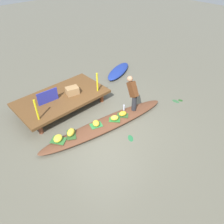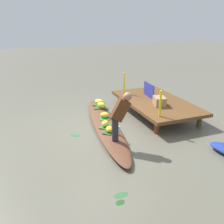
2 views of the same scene
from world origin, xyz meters
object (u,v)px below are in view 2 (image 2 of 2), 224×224
Objects in this scene: banana_bunch_4 at (105,115)px; market_banner at (149,90)px; banana_bunch_1 at (105,123)px; banana_bunch_2 at (109,129)px; vendor_person at (120,114)px; water_bottle at (119,130)px; produce_crate at (159,101)px; banana_bunch_3 at (99,102)px; vendor_boat at (106,125)px; banana_bunch_0 at (101,105)px.

banana_bunch_4 is 0.37× the size of market_banner.
banana_bunch_2 is (0.37, -0.02, -0.01)m from banana_bunch_1.
water_bottle is at bearing 160.89° from vendor_person.
banana_bunch_3 is at bearing -137.38° from produce_crate.
banana_bunch_4 reaches higher than banana_bunch_2.
vendor_person is 5.33× the size of water_bottle.
produce_crate is (0.30, 1.67, 0.32)m from banana_bunch_4.
vendor_boat is 0.67m from banana_bunch_2.
banana_bunch_3 is 2.84m from vendor_person.
market_banner is at bearing 67.55° from banana_bunch_3.
banana_bunch_1 is at bearing -176.36° from vendor_person.
market_banner is at bearing 137.18° from vendor_person.
banana_bunch_3 is 0.70× the size of produce_crate.
water_bottle is (0.23, 0.17, 0.03)m from banana_bunch_2.
banana_bunch_1 is 1.94m from produce_crate.
vendor_person is 0.65m from water_bottle.
banana_bunch_0 is at bearing 167.15° from banana_bunch_4.
water_bottle reaches higher than banana_bunch_2.
banana_bunch_3 reaches higher than banana_bunch_4.
banana_bunch_3 is (-1.60, 0.35, 0.18)m from vendor_boat.
water_bottle is 0.31× the size of market_banner.
produce_crate is at bearing 109.84° from banana_bunch_2.
vendor_boat is at bearing 168.51° from banana_bunch_2.
banana_bunch_0 is 1.86m from banana_bunch_2.
produce_crate is at bearing 100.15° from vendor_boat.
vendor_person reaches higher than banana_bunch_2.
banana_bunch_2 reaches higher than vendor_boat.
banana_bunch_2 is 2.05m from produce_crate.
banana_bunch_4 is at bearing 177.44° from water_bottle.
banana_bunch_3 is 0.26× the size of vendor_person.
banana_bunch_2 is 0.86× the size of banana_bunch_3.
banana_bunch_2 is 0.22× the size of vendor_person.
banana_bunch_2 is at bearing -12.07° from banana_bunch_3.
market_banner is (0.22, 1.61, 0.40)m from banana_bunch_0.
banana_bunch_1 is at bearing -165.36° from water_bottle.
vendor_boat is 17.32× the size of banana_bunch_4.
produce_crate is at bearing 52.75° from banana_bunch_0.
produce_crate is (-0.92, 1.73, 0.29)m from water_bottle.
banana_bunch_3 is 1.28m from banana_bunch_4.
produce_crate is (0.91, -0.13, -0.10)m from market_banner.
water_bottle is at bearing -41.44° from market_banner.
banana_bunch_4 is (1.25, -0.25, -0.00)m from banana_bunch_3.
vendor_person is (2.33, -0.34, 0.58)m from banana_bunch_0.
produce_crate reaches higher than water_bottle.
banana_bunch_0 is 0.27× the size of vendor_person.
banana_bunch_1 is 0.65m from banana_bunch_4.
banana_bunch_1 is 0.98× the size of banana_bunch_2.
produce_crate is (1.55, 1.42, 0.32)m from banana_bunch_3.
banana_bunch_3 is (-1.87, 0.46, 0.00)m from banana_bunch_1.
market_banner is at bearing 121.31° from banana_bunch_1.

